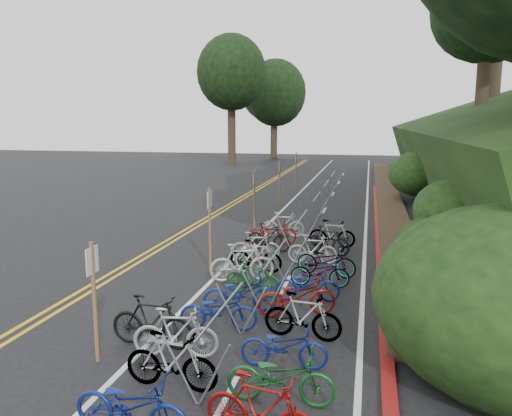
{
  "coord_description": "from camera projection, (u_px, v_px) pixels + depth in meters",
  "views": [
    {
      "loc": [
        5.24,
        -9.09,
        4.45
      ],
      "look_at": [
        1.21,
        8.61,
        1.3
      ],
      "focal_mm": 35.0,
      "sensor_mm": 36.0,
      "label": 1
    }
  ],
  "objects": [
    {
      "name": "bike_racks_rest",
      "position": [
        317.0,
        203.0,
        22.33
      ],
      "size": [
        1.14,
        23.0,
        1.17
      ],
      "color": "gray",
      "rests_on": "ground"
    },
    {
      "name": "red_curb",
      "position": [
        378.0,
        228.0,
        20.92
      ],
      "size": [
        0.25,
        28.0,
        0.1
      ],
      "primitive_type": "cube",
      "color": "maroon",
      "rests_on": "ground"
    },
    {
      "name": "signposts_rest",
      "position": [
        269.0,
        186.0,
        23.72
      ],
      "size": [
        0.08,
        18.4,
        2.5
      ],
      "color": "brown",
      "rests_on": "ground"
    },
    {
      "name": "bike_front",
      "position": [
        152.0,
        321.0,
        9.9
      ],
      "size": [
        0.63,
        1.82,
        1.08
      ],
      "primitive_type": "imported",
      "rotation": [
        0.0,
        0.0,
        1.5
      ],
      "color": "black",
      "rests_on": "ground"
    },
    {
      "name": "bike_rack_front",
      "position": [
        222.0,
        323.0,
        9.12
      ],
      "size": [
        1.12,
        2.95,
        1.11
      ],
      "color": "gray",
      "rests_on": "ground"
    },
    {
      "name": "signpost_near",
      "position": [
        94.0,
        294.0,
        9.17
      ],
      "size": [
        0.08,
        0.4,
        2.31
      ],
      "color": "brown",
      "rests_on": "ground"
    },
    {
      "name": "road_markings",
      "position": [
        250.0,
        233.0,
        20.2
      ],
      "size": [
        7.47,
        80.0,
        0.01
      ],
      "color": "gold",
      "rests_on": "ground"
    },
    {
      "name": "ground",
      "position": [
        111.0,
        333.0,
        10.64
      ],
      "size": [
        120.0,
        120.0,
        0.0
      ],
      "primitive_type": "plane",
      "color": "black",
      "rests_on": "ground"
    },
    {
      "name": "bike_valet",
      "position": [
        272.0,
        279.0,
        12.72
      ],
      "size": [
        3.31,
        14.57,
        1.1
      ],
      "color": "navy",
      "rests_on": "ground"
    }
  ]
}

